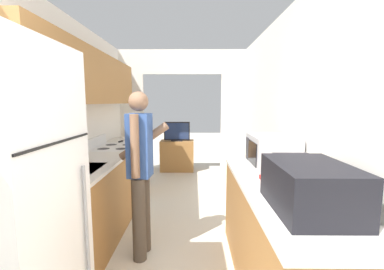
% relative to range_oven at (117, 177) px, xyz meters
% --- Properties ---
extents(wall_left, '(0.38, 6.63, 2.50)m').
position_rel_range_oven_xyz_m(wall_left, '(-0.27, -1.04, 1.01)').
color(wall_left, white).
rests_on(wall_left, ground_plane).
extents(wall_right, '(0.06, 6.63, 2.50)m').
position_rel_range_oven_xyz_m(wall_right, '(2.11, -1.38, 0.80)').
color(wall_right, white).
rests_on(wall_right, ground_plane).
extents(wall_far_with_doorway, '(2.79, 0.06, 2.50)m').
position_rel_range_oven_xyz_m(wall_far_with_doorway, '(0.89, 1.36, 0.97)').
color(wall_far_with_doorway, white).
rests_on(wall_far_with_doorway, ground_plane).
extents(counter_left, '(0.62, 2.94, 0.89)m').
position_rel_range_oven_xyz_m(counter_left, '(-0.01, -0.61, -0.00)').
color(counter_left, '#9E6B38').
rests_on(counter_left, ground_plane).
extents(counter_right, '(0.62, 1.91, 0.89)m').
position_rel_range_oven_xyz_m(counter_right, '(1.78, -1.68, -0.01)').
color(counter_right, '#9E6B38').
rests_on(counter_right, ground_plane).
extents(range_oven, '(0.66, 0.75, 1.03)m').
position_rel_range_oven_xyz_m(range_oven, '(0.00, 0.00, 0.00)').
color(range_oven, white).
rests_on(range_oven, ground_plane).
extents(person, '(0.52, 0.39, 1.63)m').
position_rel_range_oven_xyz_m(person, '(0.59, -1.18, 0.42)').
color(person, '#4C4238').
rests_on(person, ground_plane).
extents(suitcase, '(0.41, 0.62, 0.28)m').
position_rel_range_oven_xyz_m(suitcase, '(1.78, -2.14, 0.58)').
color(suitcase, black).
rests_on(suitcase, counter_right).
extents(microwave, '(0.40, 0.53, 0.31)m').
position_rel_range_oven_xyz_m(microwave, '(1.86, -1.16, 0.60)').
color(microwave, '#B7B7BC').
rests_on(microwave, counter_right).
extents(book_stack, '(0.24, 0.28, 0.05)m').
position_rel_range_oven_xyz_m(book_stack, '(1.78, -1.63, 0.47)').
color(book_stack, red).
rests_on(book_stack, counter_right).
extents(tv_cabinet, '(0.73, 0.42, 0.67)m').
position_rel_range_oven_xyz_m(tv_cabinet, '(0.74, 2.03, -0.12)').
color(tv_cabinet, '#9E6B38').
rests_on(tv_cabinet, ground_plane).
extents(television, '(0.56, 0.16, 0.42)m').
position_rel_range_oven_xyz_m(television, '(0.74, 1.99, 0.43)').
color(television, black).
rests_on(television, tv_cabinet).
extents(knife, '(0.09, 0.34, 0.02)m').
position_rel_range_oven_xyz_m(knife, '(-0.05, 0.49, 0.45)').
color(knife, '#B7B7BC').
rests_on(knife, counter_left).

